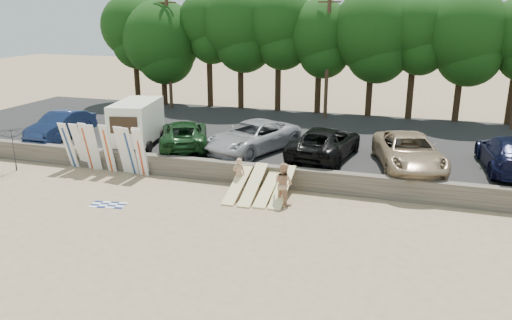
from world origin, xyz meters
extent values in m
plane|color=tan|center=(0.00, 0.00, 0.00)|extent=(120.00, 120.00, 0.00)
cube|color=#6B6356|center=(0.00, 3.00, 0.50)|extent=(44.00, 0.50, 1.00)
cube|color=#282828|center=(0.00, 10.50, 0.35)|extent=(44.00, 14.50, 0.70)
cylinder|color=#382616|center=(-13.85, 17.60, 2.74)|extent=(0.44, 0.44, 4.08)
sphere|color=#1C4714|center=(-13.85, 17.60, 6.73)|extent=(5.08, 5.08, 5.08)
cylinder|color=#382616|center=(-11.12, 17.09, 2.42)|extent=(0.44, 0.44, 3.45)
sphere|color=#1C4714|center=(-11.12, 17.09, 5.79)|extent=(5.98, 5.98, 5.98)
cylinder|color=#382616|center=(-7.40, 17.60, 2.90)|extent=(0.44, 0.44, 4.39)
sphere|color=#1C4714|center=(-7.40, 17.60, 7.19)|extent=(4.49, 4.49, 4.49)
cylinder|color=#382616|center=(-4.85, 17.60, 2.86)|extent=(0.44, 0.44, 4.31)
sphere|color=#1C4714|center=(-4.85, 17.60, 7.07)|extent=(5.77, 5.77, 5.77)
cylinder|color=#382616|center=(-1.90, 17.60, 2.88)|extent=(0.44, 0.44, 4.37)
sphere|color=#1C4714|center=(-1.90, 17.60, 7.15)|extent=(5.11, 5.11, 5.11)
cylinder|color=#382616|center=(1.13, 17.60, 2.62)|extent=(0.44, 0.44, 3.84)
sphere|color=#1C4714|center=(1.13, 17.60, 6.37)|extent=(4.81, 4.81, 4.81)
cylinder|color=#382616|center=(4.82, 17.60, 2.69)|extent=(0.44, 0.44, 3.99)
sphere|color=#1C4714|center=(4.82, 17.60, 6.59)|extent=(5.79, 5.79, 5.79)
cylinder|color=#382616|center=(7.60, 17.60, 2.78)|extent=(0.44, 0.44, 4.16)
sphere|color=#1C4714|center=(7.60, 17.60, 6.84)|extent=(4.55, 4.55, 4.55)
cylinder|color=#382616|center=(10.68, 17.60, 2.68)|extent=(0.44, 0.44, 3.97)
sphere|color=#1C4714|center=(10.68, 17.60, 6.56)|extent=(5.60, 5.60, 5.60)
cylinder|color=#382616|center=(13.97, 17.60, 2.70)|extent=(0.44, 0.44, 3.99)
cylinder|color=#473321|center=(-10.00, 16.00, 5.20)|extent=(0.26, 0.26, 9.00)
cube|color=#473321|center=(-10.00, 16.00, 8.50)|extent=(1.50, 0.10, 0.10)
cylinder|color=#473321|center=(2.00, 16.00, 5.20)|extent=(0.26, 0.26, 9.00)
cube|color=#473321|center=(2.00, 16.00, 8.50)|extent=(1.50, 0.10, 0.10)
cube|color=silver|center=(-6.62, 5.26, 2.12)|extent=(2.70, 4.23, 2.16)
cube|color=black|center=(-6.23, 3.32, 2.32)|extent=(1.45, 0.33, 0.88)
cylinder|color=black|center=(-7.38, 3.81, 1.02)|extent=(0.32, 0.67, 0.65)
cylinder|color=black|center=(-5.36, 4.21, 1.02)|extent=(0.32, 0.67, 0.65)
cylinder|color=black|center=(-7.88, 6.31, 1.02)|extent=(0.32, 0.67, 0.65)
cylinder|color=black|center=(-5.86, 6.71, 1.02)|extent=(0.32, 0.67, 0.65)
imported|color=#142247|center=(-11.84, 5.44, 1.48)|extent=(1.67, 4.75, 1.56)
imported|color=black|center=(-4.00, 5.74, 1.45)|extent=(4.47, 5.91, 1.49)
imported|color=#A2A1A6|center=(-0.17, 6.08, 1.51)|extent=(4.77, 6.42, 1.62)
imported|color=black|center=(3.73, 6.13, 1.50)|extent=(3.35, 6.03, 1.60)
imported|color=#9F8665|center=(7.86, 5.54, 1.52)|extent=(4.02, 6.36, 1.64)
imported|color=black|center=(12.40, 6.55, 1.54)|extent=(2.72, 5.92, 1.68)
cube|color=white|center=(-9.03, 2.42, 1.26)|extent=(0.55, 0.80, 2.52)
cube|color=white|center=(-8.42, 2.51, 1.25)|extent=(0.54, 0.84, 2.51)
cube|color=white|center=(-7.92, 2.46, 1.28)|extent=(0.57, 0.64, 2.56)
cube|color=white|center=(-7.52, 2.38, 1.27)|extent=(0.60, 0.77, 2.53)
cube|color=white|center=(-6.69, 2.43, 1.28)|extent=(0.53, 0.60, 2.56)
cube|color=white|center=(-5.82, 2.44, 1.27)|extent=(0.54, 0.71, 2.54)
cube|color=white|center=(-5.40, 2.39, 1.27)|extent=(0.59, 0.77, 2.53)
cube|color=white|center=(-4.79, 2.36, 1.28)|extent=(0.53, 0.58, 2.56)
cube|color=white|center=(-4.80, 2.41, 1.25)|extent=(0.59, 0.88, 2.50)
cube|color=#FFEEA0|center=(0.66, 1.42, 0.50)|extent=(0.56, 2.87, 1.00)
cube|color=#FFEEA0|center=(1.39, 1.40, 0.59)|extent=(0.56, 2.81, 1.17)
cube|color=#FFEEA0|center=(2.04, 1.54, 0.45)|extent=(0.56, 2.90, 0.89)
cube|color=#FFEEA0|center=(2.70, 1.52, 0.57)|extent=(0.56, 2.82, 1.14)
imported|color=tan|center=(0.51, 1.99, 0.78)|extent=(0.67, 0.59, 1.56)
imported|color=tan|center=(2.88, 0.98, 0.92)|extent=(1.11, 1.02, 1.84)
cube|color=green|center=(2.15, 2.40, 0.16)|extent=(0.41, 0.34, 0.32)
cube|color=orange|center=(1.70, 2.40, 0.11)|extent=(0.36, 0.33, 0.22)
plane|color=white|center=(-4.23, -1.43, 0.01)|extent=(1.73, 1.73, 0.00)
imported|color=black|center=(-11.50, 1.29, 1.15)|extent=(3.07, 3.10, 2.31)
camera|label=1|loc=(7.83, -18.46, 8.04)|focal=35.00mm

